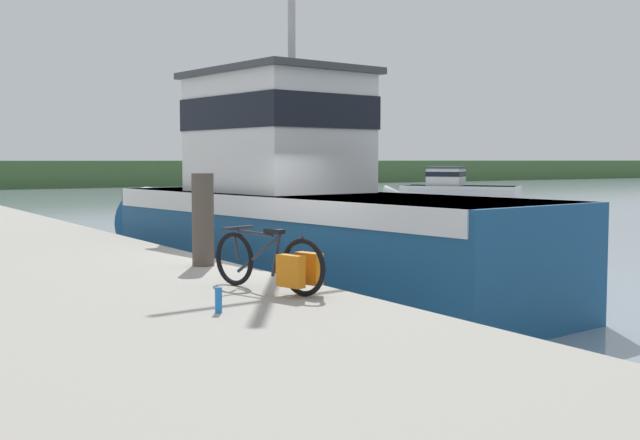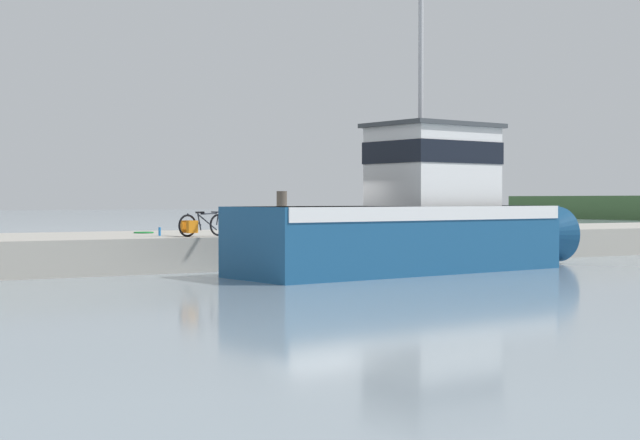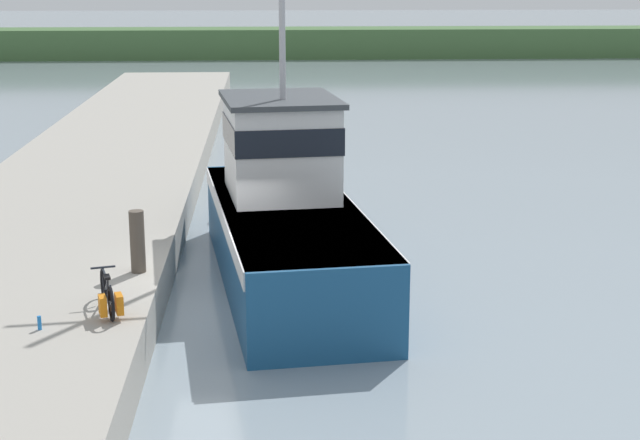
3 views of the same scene
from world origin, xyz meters
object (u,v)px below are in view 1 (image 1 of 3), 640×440
at_px(boat_white_moored, 454,190).
at_px(bicycle_touring, 278,264).
at_px(water_bottle_on_curb, 218,300).
at_px(mooring_post, 203,220).
at_px(fishing_boat_main, 296,209).

relative_size(boat_white_moored, bicycle_touring, 4.10).
xyz_separation_m(bicycle_touring, water_bottle_on_curb, (-1.05, -0.73, -0.19)).
bearing_deg(water_bottle_on_curb, mooring_post, 68.57).
bearing_deg(mooring_post, bicycle_touring, -94.85).
bearing_deg(bicycle_touring, mooring_post, 69.45).
height_order(fishing_boat_main, water_bottle_on_curb, fishing_boat_main).
height_order(bicycle_touring, mooring_post, mooring_post).
bearing_deg(mooring_post, water_bottle_on_curb, -111.43).
bearing_deg(bicycle_touring, water_bottle_on_curb, -160.94).
distance_m(fishing_boat_main, bicycle_touring, 6.00).
bearing_deg(boat_white_moored, mooring_post, -172.73).
xyz_separation_m(boat_white_moored, bicycle_touring, (-24.77, -25.14, 0.50)).
xyz_separation_m(fishing_boat_main, boat_white_moored, (21.57, 20.07, -0.73)).
xyz_separation_m(boat_white_moored, mooring_post, (-24.56, -22.66, 0.81)).
distance_m(fishing_boat_main, boat_white_moored, 29.47).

